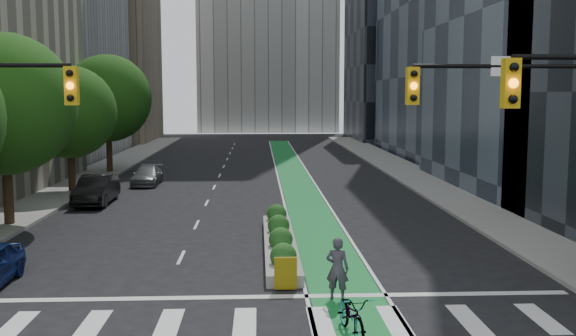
{
  "coord_description": "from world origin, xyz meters",
  "views": [
    {
      "loc": [
        0.38,
        -17.37,
        6.03
      ],
      "look_at": [
        1.6,
        8.77,
        3.0
      ],
      "focal_mm": 40.0,
      "sensor_mm": 36.0,
      "label": 1
    }
  ],
  "objects": [
    {
      "name": "tree_mid",
      "position": [
        -11.0,
        12.0,
        5.57
      ],
      "size": [
        6.4,
        6.4,
        8.78
      ],
      "color": "black",
      "rests_on": "ground"
    },
    {
      "name": "bike_lane_paint",
      "position": [
        3.0,
        30.0,
        0.01
      ],
      "size": [
        2.2,
        70.0,
        0.01
      ],
      "primitive_type": "cube",
      "color": "#177F33",
      "rests_on": "ground"
    },
    {
      "name": "cyclist",
      "position": [
        2.68,
        0.85,
        0.94
      ],
      "size": [
        0.79,
        0.65,
        1.88
      ],
      "primitive_type": "imported",
      "rotation": [
        0.0,
        0.0,
        2.81
      ],
      "color": "#3D3843",
      "rests_on": "ground"
    },
    {
      "name": "ground",
      "position": [
        0.0,
        0.0,
        0.0
      ],
      "size": [
        160.0,
        160.0,
        0.0
      ],
      "primitive_type": "plane",
      "color": "black",
      "rests_on": "ground"
    },
    {
      "name": "parked_car_left_far",
      "position": [
        -7.03,
        25.37,
        0.61
      ],
      "size": [
        1.71,
        4.21,
        1.22
      ],
      "primitive_type": "imported",
      "rotation": [
        0.0,
        0.0,
        0.0
      ],
      "color": "slate",
      "rests_on": "ground"
    },
    {
      "name": "building_dark_end",
      "position": [
        20.0,
        68.0,
        14.0
      ],
      "size": [
        14.0,
        18.0,
        28.0
      ],
      "primitive_type": "cube",
      "color": "black",
      "rests_on": "ground"
    },
    {
      "name": "tree_midfar",
      "position": [
        -11.0,
        22.0,
        4.95
      ],
      "size": [
        5.6,
        5.6,
        7.76
      ],
      "color": "black",
      "rests_on": "ground"
    },
    {
      "name": "tree_far",
      "position": [
        -11.0,
        32.0,
        5.69
      ],
      "size": [
        6.6,
        6.6,
        9.0
      ],
      "color": "black",
      "rests_on": "ground"
    },
    {
      "name": "bicycle",
      "position": [
        2.7,
        -2.0,
        0.56
      ],
      "size": [
        1.01,
        2.2,
        1.12
      ],
      "primitive_type": "imported",
      "rotation": [
        0.0,
        0.0,
        0.13
      ],
      "color": "gray",
      "rests_on": "ground"
    },
    {
      "name": "signal_right",
      "position": [
        8.67,
        0.47,
        4.8
      ],
      "size": [
        5.82,
        0.51,
        7.2
      ],
      "color": "black",
      "rests_on": "ground"
    },
    {
      "name": "sidewalk_right",
      "position": [
        11.8,
        25.0,
        0.07
      ],
      "size": [
        3.6,
        90.0,
        0.15
      ],
      "primitive_type": "cube",
      "color": "gray",
      "rests_on": "ground"
    },
    {
      "name": "building_tan_far",
      "position": [
        -20.0,
        66.0,
        13.0
      ],
      "size": [
        14.0,
        16.0,
        26.0
      ],
      "primitive_type": "cube",
      "color": "tan",
      "rests_on": "ground"
    },
    {
      "name": "sidewalk_left",
      "position": [
        -11.8,
        25.0,
        0.07
      ],
      "size": [
        3.6,
        90.0,
        0.15
      ],
      "primitive_type": "cube",
      "color": "gray",
      "rests_on": "ground"
    },
    {
      "name": "parked_car_left_mid",
      "position": [
        -8.53,
        17.91,
        0.79
      ],
      "size": [
        1.72,
        4.81,
        1.58
      ],
      "primitive_type": "imported",
      "rotation": [
        0.0,
        0.0,
        0.01
      ],
      "color": "black",
      "rests_on": "ground"
    },
    {
      "name": "median_planter",
      "position": [
        1.2,
        7.04,
        0.37
      ],
      "size": [
        1.2,
        10.26,
        1.1
      ],
      "color": "gray",
      "rests_on": "ground"
    }
  ]
}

